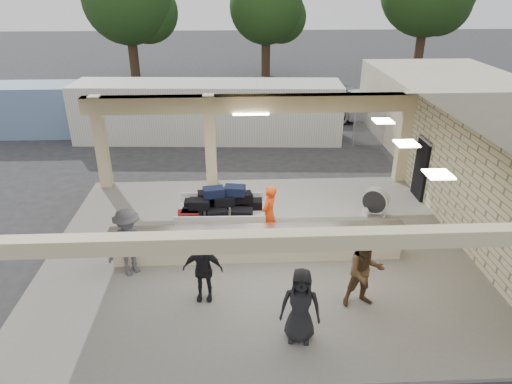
{
  "coord_description": "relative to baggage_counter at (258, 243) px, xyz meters",
  "views": [
    {
      "loc": [
        -0.58,
        -11.36,
        7.36
      ],
      "look_at": [
        0.01,
        1.0,
        1.47
      ],
      "focal_mm": 32.0,
      "sensor_mm": 36.0,
      "label": 1
    }
  ],
  "objects": [
    {
      "name": "ground",
      "position": [
        0.0,
        0.5,
        -0.59
      ],
      "size": [
        120.0,
        120.0,
        0.0
      ],
      "primitive_type": "plane",
      "color": "#28292B",
      "rests_on": "ground"
    },
    {
      "name": "pavilion",
      "position": [
        0.21,
        1.16,
        0.76
      ],
      "size": [
        12.01,
        10.0,
        3.55
      ],
      "color": "slate",
      "rests_on": "ground"
    },
    {
      "name": "baggage_counter",
      "position": [
        0.0,
        0.0,
        0.0
      ],
      "size": [
        8.2,
        0.58,
        0.98
      ],
      "color": "beige",
      "rests_on": "pavilion"
    },
    {
      "name": "luggage_cart",
      "position": [
        -1.08,
        1.49,
        0.34
      ],
      "size": [
        2.68,
        1.71,
        1.54
      ],
      "rotation": [
        0.0,
        0.0,
        -0.03
      ],
      "color": "silver",
      "rests_on": "pavilion"
    },
    {
      "name": "drum_fan",
      "position": [
        4.01,
        2.41,
        0.03
      ],
      "size": [
        0.89,
        0.72,
        0.97
      ],
      "rotation": [
        0.0,
        0.0,
        -0.57
      ],
      "color": "silver",
      "rests_on": "pavilion"
    },
    {
      "name": "baggage_handler",
      "position": [
        0.37,
        0.95,
        0.41
      ],
      "size": [
        0.64,
        0.75,
        1.79
      ],
      "primitive_type": "imported",
      "rotation": [
        0.0,
        0.0,
        4.18
      ],
      "color": "#FF420D",
      "rests_on": "pavilion"
    },
    {
      "name": "passenger_a",
      "position": [
        2.42,
        -2.11,
        0.47
      ],
      "size": [
        0.96,
        0.5,
        1.91
      ],
      "primitive_type": "imported",
      "rotation": [
        0.0,
        0.0,
        0.1
      ],
      "color": "brown",
      "rests_on": "pavilion"
    },
    {
      "name": "passenger_b",
      "position": [
        -1.43,
        -1.69,
        0.35
      ],
      "size": [
        1.01,
        0.43,
        1.67
      ],
      "primitive_type": "imported",
      "rotation": [
        0.0,
        0.0,
        -0.08
      ],
      "color": "black",
      "rests_on": "pavilion"
    },
    {
      "name": "passenger_c",
      "position": [
        -3.42,
        -0.53,
        0.47
      ],
      "size": [
        1.23,
        1.12,
        1.91
      ],
      "primitive_type": "imported",
      "rotation": [
        0.0,
        0.0,
        0.69
      ],
      "color": "#444449",
      "rests_on": "pavilion"
    },
    {
      "name": "passenger_d",
      "position": [
        0.74,
        -3.19,
        0.41
      ],
      "size": [
        0.92,
        0.51,
        1.79
      ],
      "primitive_type": "imported",
      "rotation": [
        0.0,
        0.0,
        -0.18
      ],
      "color": "black",
      "rests_on": "pavilion"
    },
    {
      "name": "car_white_a",
      "position": [
        7.18,
        13.91,
        0.21
      ],
      "size": [
        5.75,
        3.06,
        1.59
      ],
      "primitive_type": "imported",
      "rotation": [
        0.0,
        0.0,
        1.49
      ],
      "color": "white",
      "rests_on": "ground"
    },
    {
      "name": "car_white_b",
      "position": [
        11.06,
        14.82,
        0.07
      ],
      "size": [
        4.43,
        3.06,
        1.31
      ],
      "primitive_type": "imported",
      "rotation": [
        0.0,
        0.0,
        1.17
      ],
      "color": "white",
      "rests_on": "ground"
    },
    {
      "name": "car_dark",
      "position": [
        6.48,
        14.64,
        0.16
      ],
      "size": [
        4.55,
        1.84,
        1.49
      ],
      "primitive_type": "imported",
      "rotation": [
        0.0,
        0.0,
        1.51
      ],
      "color": "black",
      "rests_on": "ground"
    },
    {
      "name": "container_white",
      "position": [
        -1.87,
        10.91,
        0.8
      ],
      "size": [
        12.9,
        3.34,
        2.77
      ],
      "primitive_type": "cube",
      "rotation": [
        0.0,
        0.0,
        -0.06
      ],
      "color": "silver",
      "rests_on": "ground"
    },
    {
      "name": "container_blue",
      "position": [
        -10.56,
        12.19,
        0.66
      ],
      "size": [
        9.63,
        2.37,
        2.5
      ],
      "primitive_type": "cube",
      "rotation": [
        0.0,
        0.0,
        -0.01
      ],
      "color": "#6881A7",
      "rests_on": "ground"
    },
    {
      "name": "fence",
      "position": [
        11.0,
        9.5,
        0.47
      ],
      "size": [
        12.06,
        0.06,
        2.03
      ],
      "color": "gray",
      "rests_on": "ground"
    },
    {
      "name": "tree_left",
      "position": [
        -7.68,
        24.66,
        5.0
      ],
      "size": [
        6.6,
        6.3,
        9.0
      ],
      "color": "#382619",
      "rests_on": "ground"
    },
    {
      "name": "tree_mid",
      "position": [
        2.32,
        26.66,
        4.38
      ],
      "size": [
        6.0,
        5.6,
        8.0
      ],
      "color": "#382619",
      "rests_on": "ground"
    },
    {
      "name": "adjacent_building",
      "position": [
        9.5,
        10.5,
        1.01
      ],
      "size": [
        6.0,
        8.0,
        3.2
      ],
      "primitive_type": "cube",
      "color": "beige",
      "rests_on": "ground"
    }
  ]
}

